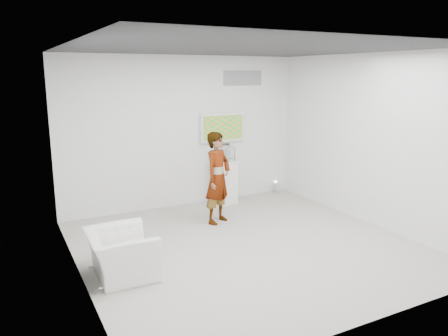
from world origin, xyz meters
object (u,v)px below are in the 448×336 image
at_px(armchair, 121,254).
at_px(floor_uplight, 275,187).
at_px(person, 218,178).
at_px(tv, 222,127).
at_px(pedestal, 225,182).

relative_size(armchair, floor_uplight, 3.42).
bearing_deg(person, floor_uplight, -0.10).
distance_m(armchair, floor_uplight, 4.83).
relative_size(tv, armchair, 1.05).
relative_size(person, armchair, 1.74).
distance_m(pedestal, floor_uplight, 1.41).
bearing_deg(person, armchair, -177.48).
height_order(tv, person, tv).
relative_size(tv, floor_uplight, 3.60).
xyz_separation_m(person, floor_uplight, (2.03, 1.14, -0.69)).
bearing_deg(floor_uplight, pedestal, -173.95).
bearing_deg(pedestal, person, -123.80).
distance_m(person, floor_uplight, 2.43).
distance_m(tv, floor_uplight, 1.91).
relative_size(person, floor_uplight, 5.95).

